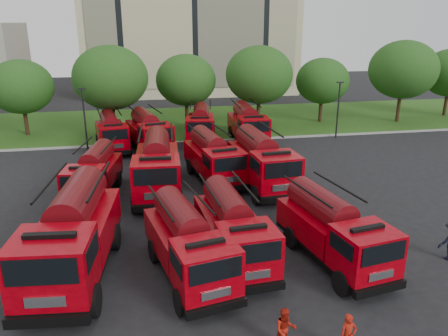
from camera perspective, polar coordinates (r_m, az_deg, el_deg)
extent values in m
plane|color=black|center=(22.31, 4.10, -8.42)|extent=(140.00, 140.00, 0.00)
cube|color=#214C14|center=(46.61, -3.85, 6.06)|extent=(70.00, 16.00, 0.12)
cube|color=gray|center=(38.79, -2.44, 3.54)|extent=(70.00, 0.30, 0.14)
cube|color=#B9AF89|center=(67.64, -4.63, 20.52)|extent=(30.00, 14.00, 25.00)
cube|color=black|center=(60.59, -3.88, 20.78)|extent=(28.00, 0.15, 22.00)
cylinder|color=#382314|center=(44.50, -24.40, 5.33)|extent=(0.36, 0.36, 2.38)
ellipsoid|color=#164212|center=(43.95, -24.99, 9.60)|extent=(5.71, 5.71, 4.86)
cylinder|color=#382314|center=(41.74, -14.18, 5.95)|extent=(0.36, 0.36, 2.80)
ellipsoid|color=#164212|center=(41.10, -14.62, 11.34)|extent=(6.72, 6.72, 5.71)
cylinder|color=#382314|center=(44.32, -4.87, 6.92)|extent=(0.36, 0.36, 2.45)
ellipsoid|color=#164212|center=(43.75, -4.99, 11.37)|extent=(5.88, 5.88, 5.00)
cylinder|color=#382314|center=(44.06, 4.49, 7.05)|extent=(0.36, 0.36, 2.73)
ellipsoid|color=#164212|center=(43.45, 4.62, 12.05)|extent=(6.55, 6.55, 5.57)
cylinder|color=#382314|center=(47.27, 12.47, 7.18)|extent=(0.36, 0.36, 2.27)
ellipsoid|color=#164212|center=(46.76, 12.75, 11.04)|extent=(5.46, 5.46, 4.64)
cylinder|color=#382314|center=(49.57, 21.80, 7.16)|extent=(0.36, 0.36, 2.87)
ellipsoid|color=#164212|center=(49.02, 22.38, 11.80)|extent=(6.89, 6.89, 5.85)
cylinder|color=#382314|center=(55.17, 26.94, 7.33)|extent=(0.36, 0.36, 2.52)
cylinder|color=black|center=(37.52, -17.72, 5.98)|extent=(0.14, 0.14, 5.00)
cube|color=black|center=(37.09, -18.11, 9.82)|extent=(0.60, 0.25, 0.12)
cylinder|color=black|center=(40.96, 14.66, 7.25)|extent=(0.14, 0.14, 5.00)
cube|color=black|center=(40.56, 14.95, 10.78)|extent=(0.60, 0.25, 0.12)
cube|color=black|center=(19.63, -18.79, -11.07)|extent=(3.32, 8.03, 0.33)
cube|color=black|center=(16.46, -22.04, -17.97)|extent=(2.81, 0.55, 0.39)
cube|color=#9D020C|center=(16.79, -21.34, -11.78)|extent=(2.96, 2.71, 2.18)
cube|color=black|center=(15.52, -22.83, -12.46)|extent=(2.34, 0.29, 0.95)
cube|color=#9D020C|center=(20.29, -18.26, -7.17)|extent=(3.23, 5.38, 1.45)
cylinder|color=#4E070C|center=(19.82, -18.60, -4.07)|extent=(2.13, 4.83, 1.67)
cylinder|color=black|center=(17.72, -25.15, -15.81)|extent=(0.51, 1.26, 1.23)
cylinder|color=black|center=(17.00, -16.68, -16.26)|extent=(0.51, 1.26, 1.23)
cylinder|color=black|center=(21.73, -20.86, -8.66)|extent=(0.51, 1.26, 1.23)
cylinder|color=black|center=(21.15, -14.10, -8.71)|extent=(0.51, 1.26, 1.23)
cube|color=black|center=(18.64, -4.70, -12.19)|extent=(3.38, 6.70, 0.27)
cube|color=black|center=(16.10, -0.98, -17.86)|extent=(2.29, 0.69, 0.32)
cube|color=#9D020C|center=(16.32, -2.38, -12.77)|extent=(2.61, 2.43, 1.78)
cube|color=black|center=(15.28, -1.05, -13.31)|extent=(1.89, 0.44, 0.78)
cube|color=#9D020C|center=(19.13, -5.69, -8.86)|extent=(3.06, 4.58, 1.19)
cylinder|color=#4E070C|center=(18.70, -5.79, -6.21)|extent=(2.13, 4.04, 1.37)
cylinder|color=black|center=(16.52, -5.69, -17.07)|extent=(0.52, 1.05, 1.01)
cylinder|color=black|center=(17.11, 1.33, -15.58)|extent=(0.52, 1.05, 1.01)
cylinder|color=black|center=(19.84, -9.12, -10.64)|extent=(0.52, 1.05, 1.01)
cylinder|color=black|center=(20.33, -3.27, -9.66)|extent=(0.52, 1.05, 1.01)
cube|color=black|center=(19.74, 1.12, -10.24)|extent=(2.60, 6.57, 0.28)
cube|color=black|center=(17.11, 4.22, -15.44)|extent=(2.31, 0.41, 0.32)
cube|color=#9D020C|center=(17.40, 3.16, -10.62)|extent=(2.40, 2.19, 1.79)
cube|color=black|center=(16.35, 4.31, -11.05)|extent=(1.93, 0.19, 0.78)
cube|color=#9D020C|center=(20.27, 0.35, -7.09)|extent=(2.57, 4.38, 1.19)
cylinder|color=#4E070C|center=(19.87, 0.36, -4.56)|extent=(1.67, 3.95, 1.38)
cylinder|color=black|center=(17.57, -0.10, -14.55)|extent=(0.40, 1.03, 1.01)
cylinder|color=black|center=(18.14, 6.55, -13.53)|extent=(0.40, 1.03, 1.01)
cylinder|color=black|center=(20.98, -2.93, -8.70)|extent=(0.40, 1.03, 1.01)
cylinder|color=black|center=(21.45, 2.64, -8.04)|extent=(0.40, 1.03, 1.01)
cube|color=black|center=(20.19, 13.79, -10.12)|extent=(3.20, 6.71, 0.28)
cube|color=black|center=(18.03, 19.69, -14.67)|extent=(2.30, 0.63, 0.32)
cube|color=#9D020C|center=(18.17, 17.93, -10.22)|extent=(2.57, 2.38, 1.79)
cube|color=black|center=(17.30, 20.17, -10.45)|extent=(1.91, 0.38, 0.78)
cube|color=#9D020C|center=(20.60, 12.38, -7.10)|extent=(2.95, 4.56, 1.20)
cylinder|color=#4E070C|center=(20.21, 12.57, -4.60)|extent=(2.03, 4.04, 1.38)
cylinder|color=black|center=(18.03, 15.19, -14.33)|extent=(0.49, 1.05, 1.01)
cylinder|color=black|center=(19.22, 20.49, -12.72)|extent=(0.49, 1.05, 1.01)
cylinder|color=black|center=(20.95, 8.80, -8.95)|extent=(0.49, 1.05, 1.01)
cylinder|color=black|center=(21.98, 13.68, -7.91)|extent=(0.49, 1.05, 1.01)
cube|color=black|center=(27.73, -16.44, -2.34)|extent=(3.03, 6.43, 0.26)
cube|color=black|center=(24.97, -18.28, -4.99)|extent=(2.21, 0.59, 0.31)
cube|color=#9D020C|center=(25.49, -17.86, -1.95)|extent=(2.45, 2.27, 1.72)
cube|color=black|center=(24.48, -18.59, -1.88)|extent=(1.83, 0.35, 0.75)
cube|color=#9D020C|center=(28.38, -16.07, -0.32)|extent=(2.81, 4.36, 1.15)
cylinder|color=#4E070C|center=(28.10, -16.24, 1.49)|extent=(1.92, 3.87, 1.32)
cylinder|color=black|center=(26.03, -19.88, -4.30)|extent=(0.47, 1.01, 0.97)
cylinder|color=black|center=(25.44, -15.54, -4.38)|extent=(0.47, 1.01, 0.97)
cylinder|color=black|center=(29.47, -17.54, -1.39)|extent=(0.47, 1.01, 0.97)
cylinder|color=black|center=(28.95, -13.69, -1.40)|extent=(0.47, 1.01, 0.97)
cube|color=black|center=(27.26, -8.62, -1.85)|extent=(2.86, 7.64, 0.32)
cube|color=black|center=(23.74, -8.73, -5.16)|extent=(2.70, 0.41, 0.38)
cube|color=#9D020C|center=(24.42, -8.83, -1.28)|extent=(2.75, 2.50, 2.10)
cube|color=black|center=(23.13, -8.94, -1.16)|extent=(2.26, 0.17, 0.91)
cube|color=#9D020C|center=(28.10, -8.67, 0.63)|extent=(2.89, 5.07, 1.40)
cylinder|color=#4E070C|center=(27.77, -8.78, 2.87)|extent=(1.84, 4.59, 1.61)
cylinder|color=black|center=(24.77, -11.56, -4.43)|extent=(0.44, 1.20, 1.18)
cylinder|color=black|center=(24.69, -5.82, -4.21)|extent=(0.44, 1.20, 1.18)
cylinder|color=black|center=(29.18, -10.98, -0.83)|extent=(0.44, 1.20, 1.18)
cylinder|color=black|center=(29.11, -6.13, -0.63)|extent=(0.44, 1.20, 1.18)
cube|color=black|center=(29.23, -1.42, -0.38)|extent=(3.24, 6.98, 0.29)
cube|color=black|center=(26.23, 0.90, -2.75)|extent=(2.41, 0.62, 0.34)
cube|color=#9D020C|center=(26.82, 0.09, 0.30)|extent=(2.65, 2.45, 1.87)
cube|color=black|center=(25.73, 0.90, 0.50)|extent=(2.00, 0.37, 0.82)
cube|color=#9D020C|center=(29.95, -2.06, 1.63)|extent=(3.02, 4.73, 1.25)
cylinder|color=#4E070C|center=(29.67, -2.08, 3.51)|extent=(2.06, 4.20, 1.44)
cylinder|color=black|center=(26.71, -2.00, -2.47)|extent=(0.50, 1.09, 1.05)
cylinder|color=black|center=(27.41, 2.40, -1.91)|extent=(0.50, 1.09, 1.05)
cylinder|color=black|center=(30.53, -4.39, 0.22)|extent=(0.50, 1.09, 1.05)
cylinder|color=black|center=(31.14, -0.48, 0.64)|extent=(0.50, 1.09, 1.05)
cube|color=black|center=(28.13, 4.87, -1.09)|extent=(2.92, 7.48, 0.31)
cube|color=black|center=(24.91, 7.67, -3.98)|extent=(2.63, 0.45, 0.37)
cube|color=#9D020C|center=(25.52, 6.78, -0.43)|extent=(2.72, 2.48, 2.04)
cube|color=black|center=(24.34, 7.81, -0.25)|extent=(2.19, 0.21, 0.89)
cube|color=#9D020C|center=(28.89, 4.17, 1.21)|extent=(2.90, 4.98, 1.36)
cylinder|color=#4E070C|center=(28.58, 4.22, 3.34)|extent=(1.88, 4.49, 1.57)
cylinder|color=black|center=(25.39, 4.30, -3.54)|extent=(0.45, 1.17, 1.15)
cylinder|color=black|center=(26.22, 9.30, -3.01)|extent=(0.45, 1.17, 1.15)
cylinder|color=black|center=(29.51, 1.46, -0.29)|extent=(0.45, 1.17, 1.15)
cylinder|color=black|center=(30.23, 5.85, 0.08)|extent=(0.45, 1.17, 1.15)
cube|color=black|center=(37.49, -14.38, 3.25)|extent=(3.04, 6.53, 0.27)
cube|color=black|center=(34.44, -13.83, 1.87)|extent=(2.25, 0.58, 0.31)
cube|color=#9D020C|center=(35.16, -14.15, 3.97)|extent=(2.49, 2.30, 1.75)
cube|color=black|center=(34.09, -14.03, 4.24)|extent=(1.87, 0.34, 0.76)
cube|color=#9D020C|center=(38.27, -14.62, 4.65)|extent=(2.83, 4.43, 1.17)
cylinder|color=#4E070C|center=(38.06, -14.74, 6.04)|extent=(1.93, 3.94, 1.35)
cylinder|color=black|center=(35.20, -15.65, 2.00)|extent=(0.47, 1.03, 0.99)
cylinder|color=black|center=(35.37, -12.32, 2.35)|extent=(0.47, 1.03, 0.99)
cylinder|color=black|center=(39.01, -16.12, 3.55)|extent=(0.47, 1.03, 0.99)
cylinder|color=black|center=(39.16, -13.11, 3.86)|extent=(0.47, 1.03, 0.99)
cube|color=black|center=(36.41, -9.74, 3.20)|extent=(3.73, 7.13, 0.29)
cube|color=black|center=(33.20, -8.27, 1.69)|extent=(2.42, 0.79, 0.34)
cube|color=#9D020C|center=(33.94, -8.87, 4.03)|extent=(2.81, 2.62, 1.90)
cube|color=black|center=(32.81, -8.41, 4.34)|extent=(2.00, 0.51, 0.83)
cube|color=#9D020C|center=(37.22, -10.21, 4.75)|extent=(3.34, 4.90, 1.26)
cylinder|color=#4E070C|center=(36.99, -10.31, 6.30)|extent=(2.35, 4.31, 1.46)
cylinder|color=black|center=(33.82, -10.51, 1.80)|extent=(0.57, 1.12, 1.07)
cylinder|color=black|center=(34.36, -6.89, 2.24)|extent=(0.57, 1.12, 1.07)
cylinder|color=black|center=(37.85, -12.03, 3.49)|extent=(0.57, 1.12, 1.07)
cylinder|color=black|center=(38.33, -8.76, 3.87)|extent=(0.57, 1.12, 1.07)
cube|color=black|center=(38.71, -3.04, 4.33)|extent=(3.15, 6.86, 0.28)
cube|color=black|center=(35.49, -3.15, 2.93)|extent=(2.37, 0.59, 0.33)
cube|color=#9D020C|center=(36.26, -3.14, 5.08)|extent=(2.60, 2.40, 1.84)
cube|color=black|center=(35.14, -3.19, 5.35)|extent=(1.97, 0.35, 0.80)
cube|color=#9D020C|center=(39.55, -3.02, 5.76)|extent=(2.94, 4.64, 1.23)
cylinder|color=#4E070C|center=(39.34, -3.05, 7.19)|extent=(2.00, 4.13, 1.42)
cylinder|color=black|center=(36.41, -4.82, 3.22)|extent=(0.48, 1.08, 1.04)
cylinder|color=black|center=(36.35, -1.40, 3.26)|extent=(0.48, 1.08, 1.04)
cylinder|color=black|center=(40.43, -4.53, 4.78)|extent=(0.48, 1.08, 1.04)
cylinder|color=black|center=(40.37, -1.44, 4.81)|extent=(0.48, 1.08, 1.04)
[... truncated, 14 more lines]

